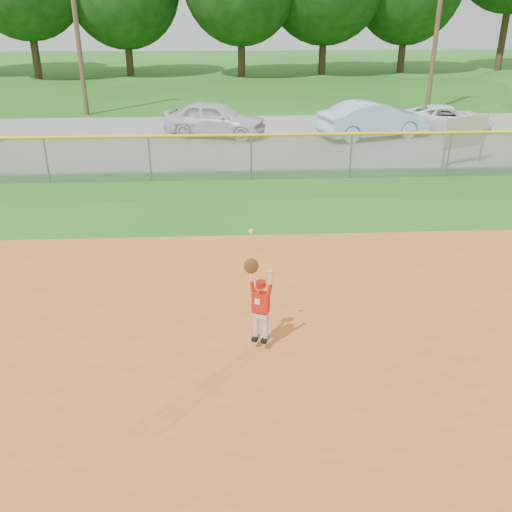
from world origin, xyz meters
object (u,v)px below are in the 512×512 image
(car_blue, at_px, (373,120))
(car_white_b, at_px, (447,118))
(car_white_a, at_px, (215,119))
(ballplayer, at_px, (259,301))
(sponsor_sign, at_px, (466,133))

(car_blue, bearing_deg, car_white_b, -89.51)
(car_white_a, height_order, car_white_b, car_white_a)
(car_blue, relative_size, ballplayer, 2.30)
(car_white_a, xyz_separation_m, car_white_b, (10.44, 0.51, -0.18))
(car_white_a, relative_size, car_white_b, 1.08)
(car_white_a, xyz_separation_m, sponsor_sign, (8.97, -5.15, 0.40))
(car_white_a, bearing_deg, ballplayer, -159.45)
(car_blue, distance_m, car_white_b, 3.85)
(sponsor_sign, height_order, ballplayer, ballplayer)
(car_white_a, bearing_deg, sponsor_sign, -102.52)
(car_blue, xyz_separation_m, sponsor_sign, (2.20, -4.52, 0.37))
(car_blue, relative_size, car_white_b, 1.15)
(ballplayer, bearing_deg, sponsor_sign, 54.87)
(sponsor_sign, distance_m, ballplayer, 13.98)
(car_white_a, distance_m, car_white_b, 10.46)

